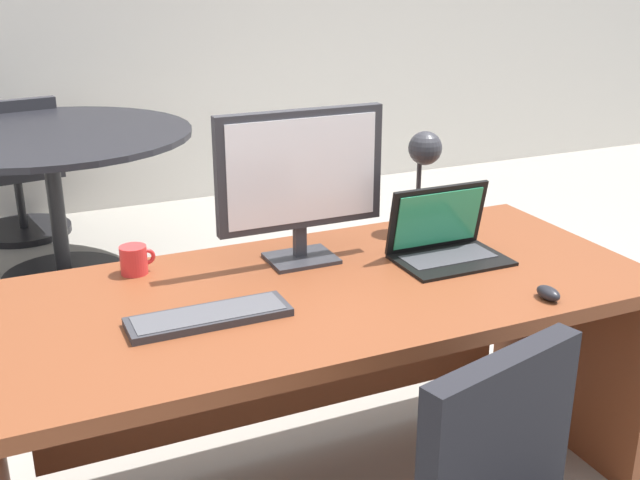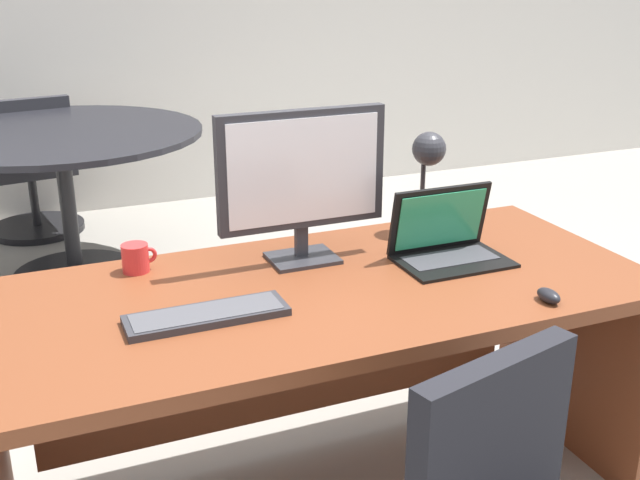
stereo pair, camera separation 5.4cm
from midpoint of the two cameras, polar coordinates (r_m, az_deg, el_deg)
The scene contains 10 objects.
ground at distance 3.76m, azimuth -9.59°, elevation -5.33°, with size 12.00×12.00×0.00m, color gray.
desk at distance 2.27m, azimuth -0.75°, elevation -7.38°, with size 1.85×0.83×0.74m.
monitor at distance 2.24m, azimuth -2.13°, elevation 4.81°, with size 0.51×0.16×0.46m.
laptop at distance 2.36m, azimuth 8.44°, elevation 0.31°, with size 0.33×0.23×0.22m.
keyboard at distance 1.97m, azimuth -8.98°, elevation -5.62°, with size 0.41×0.13×0.02m.
mouse at distance 2.14m, azimuth 15.83°, elevation -3.80°, with size 0.04×0.08×0.04m.
desk_lamp at distance 2.54m, azimuth 7.07°, elevation 5.85°, with size 0.12×0.14×0.33m.
coffee_mug at distance 2.29m, azimuth -14.22°, elevation -1.43°, with size 0.10×0.08×0.08m.
meeting_table at distance 4.11m, azimuth -19.56°, elevation 4.96°, with size 1.41×1.41×0.79m.
meeting_chair_near at distance 4.95m, azimuth -21.63°, elevation 4.13°, with size 0.56×0.56×0.86m.
Camera 1 is at (-0.82, -1.79, 1.59)m, focal length 43.29 mm.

